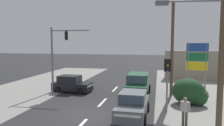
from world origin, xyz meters
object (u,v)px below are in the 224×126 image
(utility_pole_foreground_right, at_px, (219,38))
(traffic_signal_mast, at_px, (57,51))
(suv_kerbside_parked, at_px, (138,85))
(hatchback_receding_far, at_px, (72,84))
(pedestrian_at_kerb, at_px, (185,110))
(sedan_oncoming_mid, at_px, (133,105))
(utility_pole_midground_right, at_px, (172,37))
(pedestal_signal_right_kerb, at_px, (167,76))
(shopping_plaza_sign, at_px, (197,59))

(utility_pole_foreground_right, bearing_deg, traffic_signal_mast, 144.70)
(utility_pole_foreground_right, relative_size, suv_kerbside_parked, 1.95)
(hatchback_receding_far, xyz_separation_m, pedestrian_at_kerb, (9.44, -6.69, 0.22))
(sedan_oncoming_mid, bearing_deg, utility_pole_midground_right, 66.39)
(pedestal_signal_right_kerb, bearing_deg, utility_pole_foreground_right, -66.18)
(utility_pole_foreground_right, xyz_separation_m, traffic_signal_mast, (-11.57, 8.19, -0.97))
(utility_pole_midground_right, height_order, shopping_plaza_sign, utility_pole_midground_right)
(traffic_signal_mast, height_order, pedestrian_at_kerb, traffic_signal_mast)
(pedestal_signal_right_kerb, relative_size, suv_kerbside_parked, 0.78)
(suv_kerbside_parked, xyz_separation_m, hatchback_receding_far, (-6.22, -0.04, -0.18))
(utility_pole_midground_right, relative_size, pedestal_signal_right_kerb, 2.72)
(shopping_plaza_sign, distance_m, suv_kerbside_parked, 7.23)
(hatchback_receding_far, relative_size, pedestrian_at_kerb, 2.29)
(pedestal_signal_right_kerb, height_order, hatchback_receding_far, pedestal_signal_right_kerb)
(shopping_plaza_sign, relative_size, suv_kerbside_parked, 1.01)
(hatchback_receding_far, bearing_deg, suv_kerbside_parked, 0.41)
(pedestal_signal_right_kerb, bearing_deg, shopping_plaza_sign, 69.52)
(utility_pole_foreground_right, distance_m, pedestal_signal_right_kerb, 5.38)
(shopping_plaza_sign, bearing_deg, suv_kerbside_parked, -143.05)
(pedestal_signal_right_kerb, xyz_separation_m, sedan_oncoming_mid, (-2.11, -1.25, -1.71))
(utility_pole_foreground_right, distance_m, sedan_oncoming_mid, 6.58)
(hatchback_receding_far, distance_m, pedestrian_at_kerb, 11.58)
(utility_pole_foreground_right, relative_size, utility_pole_midground_right, 0.92)
(sedan_oncoming_mid, bearing_deg, traffic_signal_mast, 146.17)
(traffic_signal_mast, height_order, shopping_plaza_sign, traffic_signal_mast)
(shopping_plaza_sign, relative_size, hatchback_receding_far, 1.23)
(utility_pole_midground_right, bearing_deg, shopping_plaza_sign, 54.76)
(pedestal_signal_right_kerb, xyz_separation_m, hatchback_receding_far, (-8.55, 4.38, -1.71))
(utility_pole_midground_right, bearing_deg, pedestal_signal_right_kerb, -96.39)
(shopping_plaza_sign, xyz_separation_m, hatchback_receding_far, (-11.76, -4.21, -2.28))
(utility_pole_midground_right, distance_m, traffic_signal_mast, 10.29)
(suv_kerbside_parked, distance_m, pedestrian_at_kerb, 7.46)
(shopping_plaza_sign, height_order, pedestrian_at_kerb, shopping_plaza_sign)
(pedestal_signal_right_kerb, height_order, pedestrian_at_kerb, pedestal_signal_right_kerb)
(utility_pole_foreground_right, distance_m, pedestrian_at_kerb, 4.54)
(utility_pole_midground_right, bearing_deg, hatchback_receding_far, -177.31)
(utility_pole_foreground_right, xyz_separation_m, sedan_oncoming_mid, (-4.06, 3.16, -4.10))
(utility_pole_foreground_right, bearing_deg, pedestrian_at_kerb, 116.54)
(traffic_signal_mast, relative_size, hatchback_receding_far, 1.60)
(pedestal_signal_right_kerb, xyz_separation_m, shopping_plaza_sign, (3.21, 8.59, 0.57))
(hatchback_receding_far, xyz_separation_m, sedan_oncoming_mid, (6.44, -5.64, 0.00))
(suv_kerbside_parked, bearing_deg, pedestal_signal_right_kerb, -62.29)
(suv_kerbside_parked, relative_size, hatchback_receding_far, 1.22)
(utility_pole_midground_right, xyz_separation_m, suv_kerbside_parked, (-2.86, -0.38, -4.20))
(utility_pole_midground_right, xyz_separation_m, shopping_plaza_sign, (2.67, 3.78, -2.10))
(hatchback_receding_far, bearing_deg, traffic_signal_mast, -150.45)
(traffic_signal_mast, relative_size, pedestal_signal_right_kerb, 1.69)
(traffic_signal_mast, relative_size, shopping_plaza_sign, 1.30)
(utility_pole_foreground_right, distance_m, shopping_plaza_sign, 13.19)
(sedan_oncoming_mid, bearing_deg, pedestal_signal_right_kerb, 30.72)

